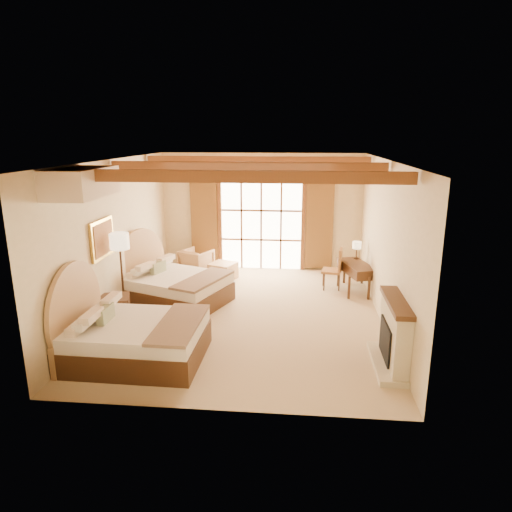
# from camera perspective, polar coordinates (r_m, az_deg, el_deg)

# --- Properties ---
(floor) EXTENTS (7.00, 7.00, 0.00)m
(floor) POSITION_cam_1_polar(r_m,az_deg,el_deg) (9.74, -1.07, -7.26)
(floor) COLOR #C6B387
(floor) RESTS_ON ground
(wall_back) EXTENTS (5.50, 0.00, 5.50)m
(wall_back) POSITION_cam_1_polar(r_m,az_deg,el_deg) (12.67, 0.68, 5.52)
(wall_back) COLOR beige
(wall_back) RESTS_ON ground
(wall_left) EXTENTS (0.00, 7.00, 7.00)m
(wall_left) POSITION_cam_1_polar(r_m,az_deg,el_deg) (9.94, -17.09, 2.20)
(wall_left) COLOR beige
(wall_left) RESTS_ON ground
(wall_right) EXTENTS (0.00, 7.00, 7.00)m
(wall_right) POSITION_cam_1_polar(r_m,az_deg,el_deg) (9.35, 15.87, 1.52)
(wall_right) COLOR beige
(wall_right) RESTS_ON ground
(ceiling) EXTENTS (7.00, 7.00, 0.00)m
(ceiling) POSITION_cam_1_polar(r_m,az_deg,el_deg) (9.02, -1.17, 11.90)
(ceiling) COLOR #BA6C38
(ceiling) RESTS_ON ground
(ceiling_beams) EXTENTS (5.39, 4.60, 0.18)m
(ceiling_beams) POSITION_cam_1_polar(r_m,az_deg,el_deg) (9.03, -1.17, 11.14)
(ceiling_beams) COLOR brown
(ceiling_beams) RESTS_ON ceiling
(french_doors) EXTENTS (3.95, 0.08, 2.60)m
(french_doors) POSITION_cam_1_polar(r_m,az_deg,el_deg) (12.67, 0.65, 3.91)
(french_doors) COLOR white
(french_doors) RESTS_ON ground
(fireplace) EXTENTS (0.46, 1.40, 1.16)m
(fireplace) POSITION_cam_1_polar(r_m,az_deg,el_deg) (7.80, 16.75, -9.71)
(fireplace) COLOR beige
(fireplace) RESTS_ON ground
(painting) EXTENTS (0.06, 0.95, 0.75)m
(painting) POSITION_cam_1_polar(r_m,az_deg,el_deg) (9.22, -18.63, 2.07)
(painting) COLOR gold
(painting) RESTS_ON wall_left
(canopy_valance) EXTENTS (0.70, 1.40, 0.45)m
(canopy_valance) POSITION_cam_1_polar(r_m,az_deg,el_deg) (7.79, -21.00, 8.58)
(canopy_valance) COLOR #F6E0C3
(canopy_valance) RESTS_ON ceiling
(bed_near) EXTENTS (2.23, 1.73, 1.45)m
(bed_near) POSITION_cam_1_polar(r_m,az_deg,el_deg) (8.05, -15.82, -9.41)
(bed_near) COLOR #422619
(bed_near) RESTS_ON floor
(bed_far) EXTENTS (2.67, 2.26, 1.40)m
(bed_far) POSITION_cam_1_polar(r_m,az_deg,el_deg) (10.43, -10.74, -3.51)
(bed_far) COLOR #422619
(bed_far) RESTS_ON floor
(nightstand) EXTENTS (0.70, 0.70, 0.67)m
(nightstand) POSITION_cam_1_polar(r_m,az_deg,el_deg) (9.32, -17.19, -6.80)
(nightstand) COLOR #422619
(nightstand) RESTS_ON floor
(floor_lamp) EXTENTS (0.38, 0.38, 1.80)m
(floor_lamp) POSITION_cam_1_polar(r_m,az_deg,el_deg) (9.46, -16.66, 1.14)
(floor_lamp) COLOR #322014
(floor_lamp) RESTS_ON floor
(armchair) EXTENTS (0.98, 0.99, 0.69)m
(armchair) POSITION_cam_1_polar(r_m,az_deg,el_deg) (12.45, -7.47, -0.71)
(armchair) COLOR tan
(armchair) RESTS_ON floor
(ottoman) EXTENTS (0.78, 0.78, 0.44)m
(ottoman) POSITION_cam_1_polar(r_m,az_deg,el_deg) (11.97, -4.14, -1.89)
(ottoman) COLOR tan
(ottoman) RESTS_ON floor
(desk) EXTENTS (0.88, 1.36, 0.68)m
(desk) POSITION_cam_1_polar(r_m,az_deg,el_deg) (11.28, 12.41, -2.50)
(desk) COLOR #422619
(desk) RESTS_ON floor
(desk_chair) EXTENTS (0.53, 0.52, 1.02)m
(desk_chair) POSITION_cam_1_polar(r_m,az_deg,el_deg) (11.34, 9.52, -2.49)
(desk_chair) COLOR #9B5D33
(desk_chair) RESTS_ON floor
(desk_lamp) EXTENTS (0.22, 0.22, 0.44)m
(desk_lamp) POSITION_cam_1_polar(r_m,az_deg,el_deg) (11.57, 12.50, 1.26)
(desk_lamp) COLOR #322014
(desk_lamp) RESTS_ON desk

